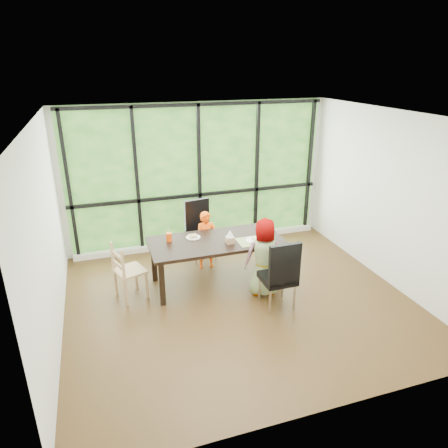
{
  "coord_description": "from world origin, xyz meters",
  "views": [
    {
      "loc": [
        -1.84,
        -4.95,
        3.35
      ],
      "look_at": [
        -0.07,
        0.51,
        1.05
      ],
      "focal_mm": 32.59,
      "sensor_mm": 36.0,
      "label": 1
    }
  ],
  "objects": [
    {
      "name": "crepe_rolls_near",
      "position": [
        0.39,
        0.4,
        0.78
      ],
      "size": [
        0.05,
        0.12,
        0.04
      ],
      "primitive_type": null,
      "color": "tan",
      "rests_on": "plate_near"
    },
    {
      "name": "placemat",
      "position": [
        0.38,
        0.4,
        0.75
      ],
      "size": [
        0.49,
        0.36,
        0.01
      ],
      "primitive_type": "cube",
      "color": "tan",
      "rests_on": "dining_table"
    },
    {
      "name": "chair_interior_leather",
      "position": [
        0.47,
        -0.32,
        0.54
      ],
      "size": [
        0.46,
        0.46,
        1.08
      ],
      "primitive_type": "cube",
      "rotation": [
        0.0,
        0.0,
        3.14
      ],
      "color": "black",
      "rests_on": "ground"
    },
    {
      "name": "back_wall",
      "position": [
        0.0,
        2.25,
        1.35
      ],
      "size": [
        5.0,
        0.0,
        5.0
      ],
      "primitive_type": "plane",
      "rotation": [
        1.57,
        0.0,
        0.0
      ],
      "color": "silver",
      "rests_on": "ground"
    },
    {
      "name": "tissue_box",
      "position": [
        0.01,
        0.44,
        0.8
      ],
      "size": [
        0.12,
        0.12,
        0.1
      ],
      "primitive_type": "cube",
      "color": "tan",
      "rests_on": "dining_table"
    },
    {
      "name": "foliage_backdrop",
      "position": [
        0.0,
        2.23,
        1.35
      ],
      "size": [
        4.8,
        0.02,
        2.65
      ],
      "primitive_type": "cube",
      "color": "#204A1B",
      "rests_on": "back_wall"
    },
    {
      "name": "plate_far",
      "position": [
        -0.48,
        0.81,
        0.76
      ],
      "size": [
        0.23,
        0.23,
        0.01
      ],
      "primitive_type": "cylinder",
      "color": "white",
      "rests_on": "dining_table"
    },
    {
      "name": "plate_near",
      "position": [
        0.39,
        0.4,
        0.76
      ],
      "size": [
        0.26,
        0.26,
        0.02
      ],
      "primitive_type": "cylinder",
      "color": "white",
      "rests_on": "dining_table"
    },
    {
      "name": "green_cup",
      "position": [
        0.67,
        0.33,
        0.81
      ],
      "size": [
        0.07,
        0.07,
        0.12
      ],
      "primitive_type": "cylinder",
      "color": "#3CD421",
      "rests_on": "dining_table"
    },
    {
      "name": "dining_table",
      "position": [
        -0.17,
        0.61,
        0.38
      ],
      "size": [
        2.14,
        1.1,
        0.75
      ],
      "primitive_type": "cube",
      "rotation": [
        0.0,
        0.0,
        0.07
      ],
      "color": "black",
      "rests_on": "ground"
    },
    {
      "name": "window_mullions",
      "position": [
        0.0,
        2.19,
        1.35
      ],
      "size": [
        4.8,
        0.06,
        2.65
      ],
      "primitive_type": null,
      "color": "black",
      "rests_on": "back_wall"
    },
    {
      "name": "crepe_rolls_far",
      "position": [
        -0.48,
        0.81,
        0.78
      ],
      "size": [
        0.15,
        0.12,
        0.04
      ],
      "primitive_type": null,
      "color": "tan",
      "rests_on": "plate_far"
    },
    {
      "name": "straw_pink",
      "position": [
        0.67,
        0.33,
        0.91
      ],
      "size": [
        0.01,
        0.04,
        0.2
      ],
      "primitive_type": "cylinder",
      "rotation": [
        0.14,
        0.0,
        0.0
      ],
      "color": "pink",
      "rests_on": "green_cup"
    },
    {
      "name": "chair_window_leather",
      "position": [
        -0.17,
        1.51,
        0.54
      ],
      "size": [
        0.52,
        0.52,
        1.08
      ],
      "primitive_type": "cube",
      "rotation": [
        0.0,
        0.0,
        0.14
      ],
      "color": "black",
      "rests_on": "ground"
    },
    {
      "name": "child_toddler",
      "position": [
        -0.17,
        1.18,
        0.51
      ],
      "size": [
        0.4,
        0.29,
        1.02
      ],
      "primitive_type": "imported",
      "rotation": [
        0.0,
        0.0,
        -0.13
      ],
      "color": "#FA5107",
      "rests_on": "ground"
    },
    {
      "name": "ground",
      "position": [
        0.0,
        0.0,
        0.0
      ],
      "size": [
        5.0,
        5.0,
        0.0
      ],
      "primitive_type": "plane",
      "color": "black",
      "rests_on": "ground"
    },
    {
      "name": "orange_cup",
      "position": [
        -0.87,
        0.8,
        0.82
      ],
      "size": [
        0.09,
        0.09,
        0.14
      ],
      "primitive_type": "cylinder",
      "color": "#FF4C08",
      "rests_on": "dining_table"
    },
    {
      "name": "tissue",
      "position": [
        0.01,
        0.44,
        0.91
      ],
      "size": [
        0.12,
        0.12,
        0.11
      ],
      "primitive_type": "cone",
      "color": "white",
      "rests_on": "tissue_box"
    },
    {
      "name": "window_sill",
      "position": [
        0.0,
        2.15,
        0.05
      ],
      "size": [
        4.8,
        0.12,
        0.1
      ],
      "primitive_type": "cube",
      "color": "silver",
      "rests_on": "ground"
    },
    {
      "name": "child_older",
      "position": [
        0.45,
        0.08,
        0.61
      ],
      "size": [
        0.67,
        0.51,
        1.22
      ],
      "primitive_type": "imported",
      "rotation": [
        0.0,
        0.0,
        2.92
      ],
      "color": "slate",
      "rests_on": "ground"
    },
    {
      "name": "chair_end_beech",
      "position": [
        -1.52,
        0.58,
        0.45
      ],
      "size": [
        0.52,
        0.53,
        0.9
      ],
      "primitive_type": "cube",
      "rotation": [
        0.0,
        0.0,
        1.91
      ],
      "color": "#A47E55",
      "rests_on": "ground"
    },
    {
      "name": "white_mug",
      "position": [
        0.78,
        0.65,
        0.79
      ],
      "size": [
        0.08,
        0.08,
        0.08
      ],
      "primitive_type": "cylinder",
      "color": "white",
      "rests_on": "dining_table"
    },
    {
      "name": "straw_white",
      "position": [
        -0.87,
        0.8,
        0.93
      ],
      "size": [
        0.01,
        0.04,
        0.2
      ],
      "primitive_type": "cylinder",
      "rotation": [
        0.14,
        0.0,
        0.0
      ],
      "color": "white",
      "rests_on": "orange_cup"
    }
  ]
}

